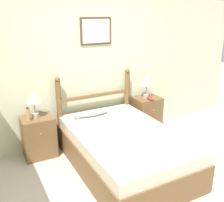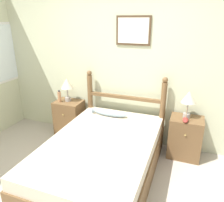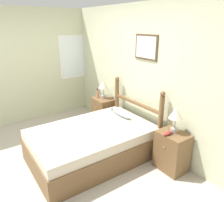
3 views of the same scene
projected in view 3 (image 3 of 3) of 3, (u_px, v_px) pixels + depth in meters
The scene contains 12 objects.
ground_plane at pixel (55, 165), 3.59m from camera, with size 16.00×16.00×0.00m, color #B7AD9E.
wall_back at pixel (138, 76), 4.10m from camera, with size 6.40×0.08×2.55m.
wall_left at pixel (16, 68), 4.82m from camera, with size 0.08×6.40×2.55m.
bed at pixel (92, 143), 3.73m from camera, with size 1.32×2.02×0.54m.
headboard at pixel (136, 111), 4.13m from camera, with size 1.32×0.08×1.19m.
nightstand_left at pixel (103, 112), 4.94m from camera, with size 0.47×0.39×0.63m.
nightstand_right at pixel (172, 151), 3.41m from camera, with size 0.47×0.39×0.63m.
table_lamp_left at pixel (103, 86), 4.76m from camera, with size 0.21×0.21×0.40m.
table_lamp_right at pixel (176, 115), 3.23m from camera, with size 0.21×0.21×0.40m.
bottle at pixel (97, 93), 4.87m from camera, with size 0.06×0.06×0.21m.
model_boat at pixel (168, 133), 3.25m from camera, with size 0.08×0.18×0.21m.
fish_pillow at pixel (121, 114), 4.14m from camera, with size 0.58×0.13×0.09m.
Camera 3 is at (3.02, -0.97, 2.20)m, focal length 35.00 mm.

